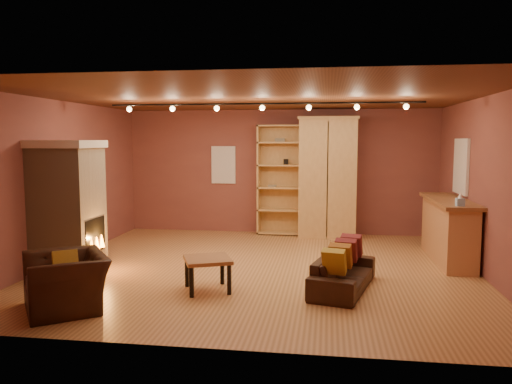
% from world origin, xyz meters
% --- Properties ---
extents(floor, '(7.00, 7.00, 0.00)m').
position_xyz_m(floor, '(0.00, 0.00, 0.00)').
color(floor, '#9E6738').
rests_on(floor, ground).
extents(ceiling, '(7.00, 7.00, 0.00)m').
position_xyz_m(ceiling, '(0.00, 0.00, 2.80)').
color(ceiling, brown).
rests_on(ceiling, back_wall).
extents(back_wall, '(7.00, 0.02, 2.80)m').
position_xyz_m(back_wall, '(0.00, 3.25, 1.40)').
color(back_wall, brown).
rests_on(back_wall, floor).
extents(left_wall, '(0.02, 6.50, 2.80)m').
position_xyz_m(left_wall, '(-3.50, 0.00, 1.40)').
color(left_wall, brown).
rests_on(left_wall, floor).
extents(right_wall, '(0.02, 6.50, 2.80)m').
position_xyz_m(right_wall, '(3.50, 0.00, 1.40)').
color(right_wall, brown).
rests_on(right_wall, floor).
extents(fireplace, '(1.01, 0.98, 2.12)m').
position_xyz_m(fireplace, '(-3.04, -0.60, 1.06)').
color(fireplace, tan).
rests_on(fireplace, floor).
extents(back_window, '(0.56, 0.04, 0.86)m').
position_xyz_m(back_window, '(-1.30, 3.23, 1.55)').
color(back_window, white).
rests_on(back_window, back_wall).
extents(bookcase, '(1.00, 0.39, 2.46)m').
position_xyz_m(bookcase, '(0.02, 3.12, 1.25)').
color(bookcase, tan).
rests_on(bookcase, floor).
extents(armoire, '(1.28, 0.73, 2.62)m').
position_xyz_m(armoire, '(1.08, 2.92, 1.31)').
color(armoire, tan).
rests_on(armoire, floor).
extents(bar_counter, '(0.61, 2.29, 1.09)m').
position_xyz_m(bar_counter, '(3.20, 1.02, 0.56)').
color(bar_counter, tan).
rests_on(bar_counter, floor).
extents(tissue_box, '(0.12, 0.12, 0.22)m').
position_xyz_m(tissue_box, '(3.15, 0.10, 1.18)').
color(tissue_box, '#89B4DB').
rests_on(tissue_box, bar_counter).
extents(right_window, '(0.05, 0.90, 1.00)m').
position_xyz_m(right_window, '(3.47, 1.40, 1.65)').
color(right_window, white).
rests_on(right_window, right_wall).
extents(loveseat, '(0.87, 1.70, 0.71)m').
position_xyz_m(loveseat, '(1.33, -0.99, 0.34)').
color(loveseat, black).
rests_on(loveseat, floor).
extents(armchair, '(1.19, 1.27, 0.94)m').
position_xyz_m(armchair, '(-2.15, -2.33, 0.47)').
color(armchair, black).
rests_on(armchair, floor).
extents(coffee_table, '(0.82, 0.82, 0.47)m').
position_xyz_m(coffee_table, '(-0.57, -1.32, 0.40)').
color(coffee_table, '#986137').
rests_on(coffee_table, floor).
extents(track_rail, '(5.20, 0.09, 0.13)m').
position_xyz_m(track_rail, '(0.00, 0.20, 2.68)').
color(track_rail, black).
rests_on(track_rail, ceiling).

